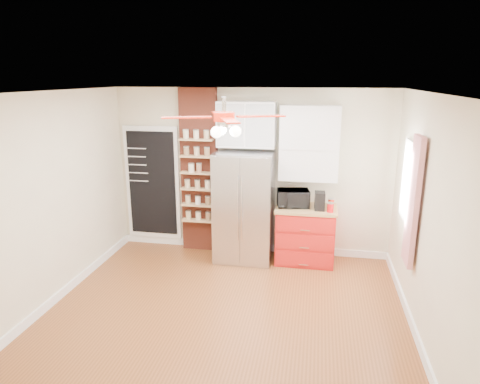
% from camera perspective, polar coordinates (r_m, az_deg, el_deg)
% --- Properties ---
extents(floor, '(4.50, 4.50, 0.00)m').
position_cam_1_polar(floor, '(5.64, -1.87, -15.43)').
color(floor, brown).
rests_on(floor, ground).
extents(ceiling, '(4.50, 4.50, 0.00)m').
position_cam_1_polar(ceiling, '(4.85, -2.15, 13.17)').
color(ceiling, white).
rests_on(ceiling, wall_back).
extents(wall_back, '(4.50, 0.02, 2.70)m').
position_cam_1_polar(wall_back, '(6.98, 1.50, 2.62)').
color(wall_back, beige).
rests_on(wall_back, floor).
extents(wall_front, '(4.50, 0.02, 2.70)m').
position_cam_1_polar(wall_front, '(3.30, -9.60, -12.49)').
color(wall_front, beige).
rests_on(wall_front, floor).
extents(wall_left, '(0.02, 4.00, 2.70)m').
position_cam_1_polar(wall_left, '(5.97, -23.62, -0.87)').
color(wall_left, beige).
rests_on(wall_left, floor).
extents(wall_right, '(0.02, 4.00, 2.70)m').
position_cam_1_polar(wall_right, '(5.12, 23.49, -3.40)').
color(wall_right, beige).
rests_on(wall_right, floor).
extents(chalkboard, '(0.95, 0.05, 1.95)m').
position_cam_1_polar(chalkboard, '(7.45, -11.58, 1.15)').
color(chalkboard, white).
rests_on(chalkboard, wall_back).
extents(brick_pillar, '(0.60, 0.16, 2.70)m').
position_cam_1_polar(brick_pillar, '(7.08, -5.41, 2.74)').
color(brick_pillar, brown).
rests_on(brick_pillar, floor).
extents(fridge, '(0.90, 0.70, 1.75)m').
position_cam_1_polar(fridge, '(6.76, 0.57, -1.97)').
color(fridge, silver).
rests_on(fridge, floor).
extents(upper_glass_cabinet, '(0.90, 0.35, 0.70)m').
position_cam_1_polar(upper_glass_cabinet, '(6.69, 0.89, 9.02)').
color(upper_glass_cabinet, white).
rests_on(upper_glass_cabinet, wall_back).
extents(red_cabinet, '(0.94, 0.64, 0.90)m').
position_cam_1_polar(red_cabinet, '(6.86, 8.68, -5.63)').
color(red_cabinet, red).
rests_on(red_cabinet, floor).
extents(upper_shelf_unit, '(0.90, 0.30, 1.15)m').
position_cam_1_polar(upper_shelf_unit, '(6.66, 9.22, 6.41)').
color(upper_shelf_unit, white).
rests_on(upper_shelf_unit, wall_back).
extents(window, '(0.04, 0.75, 1.05)m').
position_cam_1_polar(window, '(5.91, 21.65, 1.19)').
color(window, white).
rests_on(window, wall_right).
extents(curtain, '(0.06, 0.40, 1.55)m').
position_cam_1_polar(curtain, '(5.40, 22.09, -1.20)').
color(curtain, red).
rests_on(curtain, wall_right).
extents(ceiling_fan, '(1.40, 1.40, 0.44)m').
position_cam_1_polar(ceiling_fan, '(4.87, -2.12, 9.92)').
color(ceiling_fan, silver).
rests_on(ceiling_fan, ceiling).
extents(toaster_oven, '(0.54, 0.41, 0.27)m').
position_cam_1_polar(toaster_oven, '(6.70, 7.08, -0.83)').
color(toaster_oven, black).
rests_on(toaster_oven, red_cabinet).
extents(coffee_maker, '(0.16, 0.20, 0.28)m').
position_cam_1_polar(coffee_maker, '(6.60, 10.58, -1.18)').
color(coffee_maker, black).
rests_on(coffee_maker, red_cabinet).
extents(canister_left, '(0.12, 0.12, 0.14)m').
position_cam_1_polar(canister_left, '(6.53, 11.95, -2.08)').
color(canister_left, red).
rests_on(canister_left, red_cabinet).
extents(canister_right, '(0.09, 0.09, 0.15)m').
position_cam_1_polar(canister_right, '(6.70, 12.03, -1.57)').
color(canister_right, red).
rests_on(canister_right, red_cabinet).
extents(pantry_jar_oats, '(0.13, 0.13, 0.13)m').
position_cam_1_polar(pantry_jar_oats, '(6.93, -6.51, 3.20)').
color(pantry_jar_oats, beige).
rests_on(pantry_jar_oats, brick_pillar).
extents(pantry_jar_beans, '(0.09, 0.09, 0.14)m').
position_cam_1_polar(pantry_jar_beans, '(6.90, -5.48, 3.18)').
color(pantry_jar_beans, '#9C6F4F').
rests_on(pantry_jar_beans, brick_pillar).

